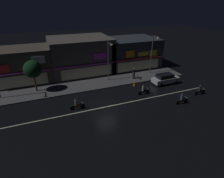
{
  "coord_description": "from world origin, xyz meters",
  "views": [
    {
      "loc": [
        -6.7,
        -18.7,
        12.17
      ],
      "look_at": [
        1.57,
        2.11,
        1.3
      ],
      "focal_mm": 29.08,
      "sensor_mm": 36.0,
      "label": 1
    }
  ],
  "objects": [
    {
      "name": "storefront_center_block",
      "position": [
        9.94,
        13.67,
        2.81
      ],
      "size": [
        10.67,
        8.16,
        5.62
      ],
      "color": "#2D333D",
      "rests_on": "ground"
    },
    {
      "name": "streetlamp_mid",
      "position": [
        3.23,
        7.64,
        3.94
      ],
      "size": [
        0.44,
        1.64,
        6.35
      ],
      "color": "#47494C",
      "rests_on": "sidewalk_far"
    },
    {
      "name": "streetlamp_east",
      "position": [
        11.56,
        7.93,
        4.17
      ],
      "size": [
        0.44,
        1.64,
        6.8
      ],
      "color": "#47494C",
      "rests_on": "sidewalk_far"
    },
    {
      "name": "ground_plane",
      "position": [
        0.0,
        0.0,
        0.0
      ],
      "size": [
        140.0,
        140.0,
        0.0
      ],
      "primitive_type": "plane",
      "color": "black"
    },
    {
      "name": "motorcycle_trailing_far",
      "position": [
        6.14,
        1.3,
        0.63
      ],
      "size": [
        1.9,
        0.6,
        1.52
      ],
      "rotation": [
        0.0,
        0.0,
        -0.04
      ],
      "color": "black",
      "rests_on": "ground"
    },
    {
      "name": "traffic_cone",
      "position": [
        6.32,
        4.47,
        0.28
      ],
      "size": [
        0.36,
        0.36,
        0.55
      ],
      "primitive_type": "cone",
      "color": "orange",
      "rests_on": "ground"
    },
    {
      "name": "storefront_right_block",
      "position": [
        -9.94,
        12.81,
        2.78
      ],
      "size": [
        9.0,
        6.44,
        5.57
      ],
      "color": "#4C443A",
      "rests_on": "ground"
    },
    {
      "name": "storefront_left_block",
      "position": [
        0.0,
        13.97,
        3.18
      ],
      "size": [
        10.81,
        8.76,
        6.36
      ],
      "color": "#56514C",
      "rests_on": "ground"
    },
    {
      "name": "motorcycle_lead",
      "position": [
        13.6,
        -1.74,
        0.63
      ],
      "size": [
        1.9,
        0.6,
        1.52
      ],
      "rotation": [
        0.0,
        0.0,
        3.12
      ],
      "color": "black",
      "rests_on": "ground"
    },
    {
      "name": "motorcycle_opposite_lane",
      "position": [
        9.41,
        -2.89,
        0.63
      ],
      "size": [
        1.9,
        0.6,
        1.52
      ],
      "rotation": [
        0.0,
        0.0,
        3.17
      ],
      "color": "black",
      "rests_on": "ground"
    },
    {
      "name": "sidewalk_far",
      "position": [
        0.0,
        7.39,
        0.07
      ],
      "size": [
        33.15,
        4.57,
        0.14
      ],
      "primitive_type": "cube",
      "color": "#4C4C4F",
      "rests_on": "ground"
    },
    {
      "name": "motorcycle_following",
      "position": [
        -3.6,
        0.85,
        0.63
      ],
      "size": [
        1.9,
        0.6,
        1.52
      ],
      "rotation": [
        0.0,
        0.0,
        0.02
      ],
      "color": "black",
      "rests_on": "ground"
    },
    {
      "name": "pedestrian_on_sidewalk",
      "position": [
        7.45,
        6.81,
        1.02
      ],
      "size": [
        0.42,
        0.42,
        1.91
      ],
      "rotation": [
        0.0,
        0.0,
        1.59
      ],
      "color": "#232328",
      "rests_on": "sidewalk_far"
    },
    {
      "name": "lane_divider_stripe",
      "position": [
        0.0,
        0.0,
        0.01
      ],
      "size": [
        31.49,
        0.16,
        0.01
      ],
      "primitive_type": "cube",
      "color": "beige",
      "rests_on": "ground"
    },
    {
      "name": "street_tree",
      "position": [
        -8.18,
        7.91,
        3.53
      ],
      "size": [
        2.51,
        2.51,
        4.66
      ],
      "color": "#473323",
      "rests_on": "sidewalk_far"
    },
    {
      "name": "parked_car_near_kerb",
      "position": [
        11.33,
        3.3,
        0.87
      ],
      "size": [
        4.3,
        1.98,
        1.67
      ],
      "color": "silver",
      "rests_on": "ground"
    }
  ]
}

